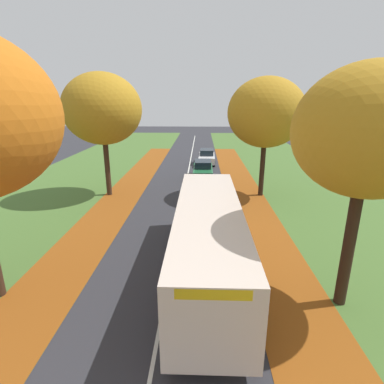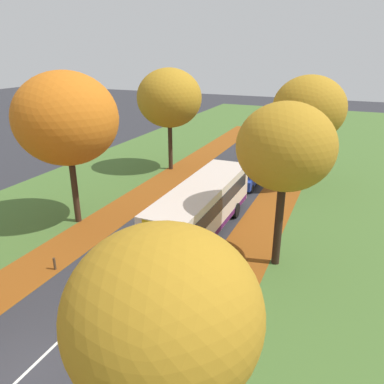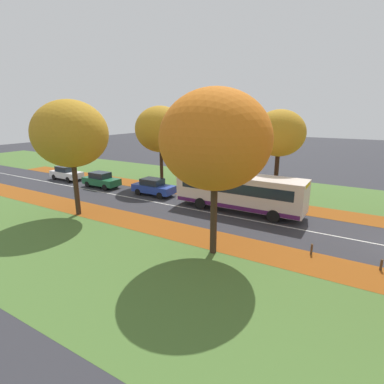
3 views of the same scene
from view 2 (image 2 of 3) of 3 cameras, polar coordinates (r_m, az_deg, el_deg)
name	(u,v)px [view 2 (image 2 of 3)]	position (r m, az deg, el deg)	size (l,w,h in m)	color
ground_plane	(28,371)	(15.02, -23.76, -23.72)	(160.00, 160.00, 0.00)	#2D2D33
grass_verge_left	(123,171)	(33.74, -10.42, 3.13)	(12.00, 90.00, 0.01)	#476B2D
leaf_litter_left	(132,203)	(26.64, -9.15, -1.67)	(2.80, 60.00, 0.00)	#8C4714
grass_verge_right	(345,203)	(28.49, 22.31, -1.53)	(12.00, 90.00, 0.01)	#476B2D
leaf_litter_right	(261,226)	(23.37, 10.44, -5.10)	(2.80, 60.00, 0.00)	#8C4714
road_centre_line	(222,185)	(29.84, 4.54, 1.03)	(0.12, 80.00, 0.01)	silver
tree_left_near	(66,119)	(22.83, -18.60, 10.51)	(5.92, 5.92, 9.09)	#382619
tree_left_mid	(169,98)	(32.60, -3.47, 14.07)	(5.48, 5.48, 8.73)	#382619
tree_right_nearest	(164,314)	(7.93, -4.36, -18.07)	(4.06, 4.06, 7.01)	#422D1E
tree_right_near	(286,147)	(17.45, 14.07, 6.61)	(4.49, 4.49, 8.05)	black
tree_right_mid	(309,109)	(29.62, 17.39, 12.02)	(5.37, 5.37, 8.44)	black
bollard_third	(55,264)	(19.79, -20.22, -10.23)	(0.12, 0.12, 0.64)	#4C3823
bus	(202,206)	(21.50, 1.52, -2.15)	(2.69, 10.41, 2.98)	beige
car_blue_lead	(246,176)	(29.68, 8.30, 2.42)	(1.80, 4.21, 1.62)	#233D9E
car_green_following	(262,155)	(36.01, 10.57, 5.59)	(1.80, 4.21, 1.62)	#1E6038
car_white_third_in_line	(279,141)	(41.92, 13.18, 7.56)	(1.86, 4.24, 1.62)	silver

